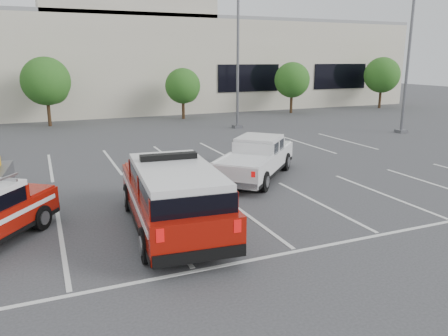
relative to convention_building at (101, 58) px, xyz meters
The scene contains 11 objects.
ground 32.21m from the convention_building, 90.33° to the right, with size 120.00×120.00×0.00m, color #363639.
stall_markings 27.77m from the convention_building, 90.38° to the right, with size 23.00×15.00×0.01m, color silver.
convention_building is the anchor object (origin of this frame).
tree_mid_left 11.19m from the convention_building, 117.40° to the right, with size 3.37×3.37×4.85m.
tree_mid_right 11.20m from the convention_building, 63.43° to the right, with size 2.77×2.77×3.99m.
tree_right 17.96m from the convention_building, 33.37° to the right, with size 3.07×3.07×4.42m.
tree_far_right 26.83m from the convention_building, 21.51° to the right, with size 3.37×3.37×4.85m.
light_pole_mid 17.27m from the convention_building, 66.74° to the right, with size 0.90×0.60×10.24m.
light_pole_right 26.99m from the convention_building, 54.11° to the right, with size 0.90×0.60×10.24m.
fire_chief_suv 32.46m from the convention_building, 94.63° to the right, with size 2.66×6.12×2.10m.
white_pickup 28.43m from the convention_building, 85.83° to the right, with size 4.99×5.07×1.62m.
Camera 1 is at (-5.62, -11.44, 4.70)m, focal length 35.00 mm.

